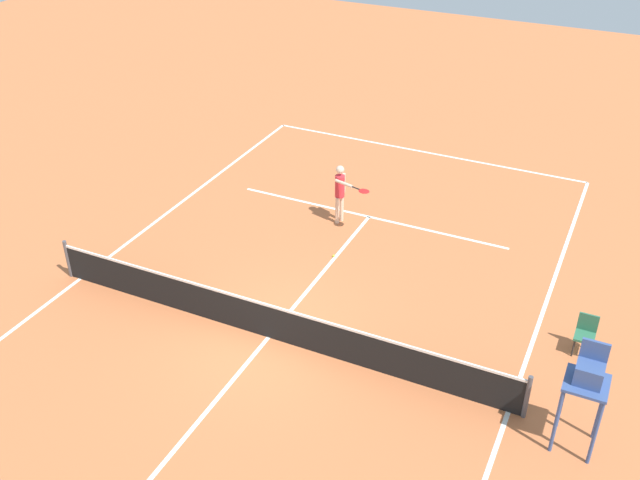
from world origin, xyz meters
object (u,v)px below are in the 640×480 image
umpire_chair (587,381)px  courtside_chair_mid (586,333)px  tennis_ball (334,256)px  player_serving (341,189)px

umpire_chair → courtside_chair_mid: umpire_chair is taller
tennis_ball → umpire_chair: umpire_chair is taller
player_serving → courtside_chair_mid: 7.91m
umpire_chair → courtside_chair_mid: (0.24, -2.90, -1.07)m
player_serving → courtside_chair_mid: player_serving is taller
tennis_ball → player_serving: bearing=-71.7°
tennis_ball → umpire_chair: size_ratio=0.03×
player_serving → tennis_ball: 2.17m
player_serving → tennis_ball: bearing=33.5°
tennis_ball → courtside_chair_mid: 6.83m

